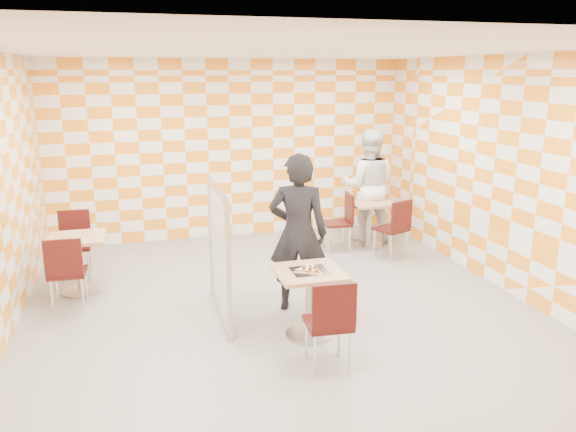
{
  "coord_description": "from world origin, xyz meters",
  "views": [
    {
      "loc": [
        -1.6,
        -5.91,
        2.77
      ],
      "look_at": [
        0.1,
        0.2,
        1.15
      ],
      "focal_mm": 35.0,
      "sensor_mm": 36.0,
      "label": 1
    }
  ],
  "objects_px": {
    "second_table": "(370,216)",
    "chair_empty_near": "(66,268)",
    "man_white": "(368,186)",
    "main_table": "(309,292)",
    "chair_empty_far": "(75,238)",
    "empty_table": "(78,255)",
    "chair_second_side": "(343,217)",
    "sport_bottle": "(359,195)",
    "partition": "(219,252)",
    "man_dark": "(298,233)",
    "soda_bottle": "(371,194)",
    "chair_second_front": "(396,224)",
    "chair_main_front": "(331,318)"
  },
  "relations": [
    {
      "from": "chair_second_side",
      "to": "sport_bottle",
      "type": "distance_m",
      "value": 0.5
    },
    {
      "from": "second_table",
      "to": "empty_table",
      "type": "distance_m",
      "value": 4.5
    },
    {
      "from": "chair_second_side",
      "to": "sport_bottle",
      "type": "relative_size",
      "value": 4.62
    },
    {
      "from": "empty_table",
      "to": "second_table",
      "type": "bearing_deg",
      "value": 10.99
    },
    {
      "from": "main_table",
      "to": "chair_second_side",
      "type": "xyz_separation_m",
      "value": [
        1.43,
        2.75,
        0.04
      ]
    },
    {
      "from": "chair_empty_far",
      "to": "man_dark",
      "type": "height_order",
      "value": "man_dark"
    },
    {
      "from": "empty_table",
      "to": "partition",
      "type": "distance_m",
      "value": 2.07
    },
    {
      "from": "empty_table",
      "to": "chair_empty_far",
      "type": "xyz_separation_m",
      "value": [
        -0.09,
        0.66,
        0.04
      ]
    },
    {
      "from": "soda_bottle",
      "to": "main_table",
      "type": "bearing_deg",
      "value": -124.11
    },
    {
      "from": "chair_empty_far",
      "to": "sport_bottle",
      "type": "height_order",
      "value": "sport_bottle"
    },
    {
      "from": "chair_second_side",
      "to": "chair_empty_near",
      "type": "height_order",
      "value": "same"
    },
    {
      "from": "empty_table",
      "to": "chair_empty_far",
      "type": "height_order",
      "value": "chair_empty_far"
    },
    {
      "from": "chair_empty_near",
      "to": "partition",
      "type": "bearing_deg",
      "value": -20.34
    },
    {
      "from": "chair_main_front",
      "to": "chair_empty_near",
      "type": "relative_size",
      "value": 1.0
    },
    {
      "from": "second_table",
      "to": "chair_empty_near",
      "type": "distance_m",
      "value": 4.74
    },
    {
      "from": "main_table",
      "to": "chair_empty_far",
      "type": "height_order",
      "value": "chair_empty_far"
    },
    {
      "from": "chair_empty_far",
      "to": "chair_second_front",
      "type": "bearing_deg",
      "value": -6.45
    },
    {
      "from": "main_table",
      "to": "chair_main_front",
      "type": "relative_size",
      "value": 0.81
    },
    {
      "from": "partition",
      "to": "soda_bottle",
      "type": "xyz_separation_m",
      "value": [
        2.84,
        2.21,
        0.06
      ]
    },
    {
      "from": "chair_second_front",
      "to": "main_table",
      "type": "bearing_deg",
      "value": -133.93
    },
    {
      "from": "chair_second_front",
      "to": "sport_bottle",
      "type": "height_order",
      "value": "sport_bottle"
    },
    {
      "from": "second_table",
      "to": "chair_empty_near",
      "type": "xyz_separation_m",
      "value": [
        -4.51,
        -1.46,
        0.04
      ]
    },
    {
      "from": "man_white",
      "to": "main_table",
      "type": "bearing_deg",
      "value": 78.59
    },
    {
      "from": "chair_main_front",
      "to": "sport_bottle",
      "type": "distance_m",
      "value": 4.14
    },
    {
      "from": "main_table",
      "to": "chair_empty_far",
      "type": "relative_size",
      "value": 0.81
    },
    {
      "from": "partition",
      "to": "chair_second_side",
      "type": "bearing_deg",
      "value": 41.39
    },
    {
      "from": "second_table",
      "to": "chair_empty_near",
      "type": "height_order",
      "value": "chair_empty_near"
    },
    {
      "from": "chair_second_front",
      "to": "chair_second_side",
      "type": "xyz_separation_m",
      "value": [
        -0.62,
        0.62,
        0.0
      ]
    },
    {
      "from": "chair_main_front",
      "to": "man_dark",
      "type": "height_order",
      "value": "man_dark"
    },
    {
      "from": "chair_empty_far",
      "to": "man_white",
      "type": "xyz_separation_m",
      "value": [
        4.61,
        0.53,
        0.4
      ]
    },
    {
      "from": "main_table",
      "to": "man_dark",
      "type": "relative_size",
      "value": 0.4
    },
    {
      "from": "chair_second_side",
      "to": "man_white",
      "type": "relative_size",
      "value": 0.49
    },
    {
      "from": "partition",
      "to": "chair_second_front",
      "type": "bearing_deg",
      "value": 25.51
    },
    {
      "from": "chair_second_front",
      "to": "man_white",
      "type": "xyz_separation_m",
      "value": [
        -0.01,
        1.05,
        0.4
      ]
    },
    {
      "from": "second_table",
      "to": "partition",
      "type": "height_order",
      "value": "partition"
    },
    {
      "from": "soda_bottle",
      "to": "man_dark",
      "type": "bearing_deg",
      "value": -130.61
    },
    {
      "from": "chair_empty_far",
      "to": "sport_bottle",
      "type": "distance_m",
      "value": 4.37
    },
    {
      "from": "chair_second_front",
      "to": "chair_empty_far",
      "type": "xyz_separation_m",
      "value": [
        -4.62,
        0.52,
        0.0
      ]
    },
    {
      "from": "empty_table",
      "to": "chair_main_front",
      "type": "distance_m",
      "value": 3.68
    },
    {
      "from": "man_white",
      "to": "chair_empty_far",
      "type": "bearing_deg",
      "value": 27.89
    },
    {
      "from": "main_table",
      "to": "chair_main_front",
      "type": "bearing_deg",
      "value": -92.16
    },
    {
      "from": "partition",
      "to": "man_white",
      "type": "distance_m",
      "value": 3.78
    },
    {
      "from": "chair_second_side",
      "to": "chair_empty_far",
      "type": "height_order",
      "value": "same"
    },
    {
      "from": "main_table",
      "to": "soda_bottle",
      "type": "relative_size",
      "value": 3.26
    },
    {
      "from": "partition",
      "to": "main_table",
      "type": "bearing_deg",
      "value": -41.83
    },
    {
      "from": "second_table",
      "to": "man_dark",
      "type": "bearing_deg",
      "value": -131.13
    },
    {
      "from": "man_dark",
      "to": "second_table",
      "type": "bearing_deg",
      "value": -108.94
    },
    {
      "from": "partition",
      "to": "chair_empty_near",
      "type": "bearing_deg",
      "value": 159.66
    },
    {
      "from": "chair_second_front",
      "to": "sport_bottle",
      "type": "relative_size",
      "value": 4.62
    },
    {
      "from": "main_table",
      "to": "chair_empty_near",
      "type": "height_order",
      "value": "chair_empty_near"
    }
  ]
}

